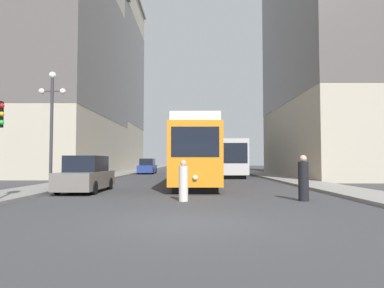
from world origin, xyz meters
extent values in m
plane|color=#38383A|center=(0.00, 0.00, 0.00)|extent=(200.00, 200.00, 0.00)
cube|color=gray|center=(-7.83, 40.00, 0.07)|extent=(2.64, 120.00, 0.15)
cube|color=gray|center=(7.83, 40.00, 0.07)|extent=(2.64, 120.00, 0.15)
cube|color=black|center=(0.36, 13.90, 0.17)|extent=(2.30, 12.83, 0.35)
cube|color=orange|center=(0.36, 13.90, 1.90)|extent=(2.70, 13.95, 3.10)
cube|color=black|center=(0.36, 13.90, 2.60)|extent=(2.72, 13.40, 1.08)
cube|color=silver|center=(0.36, 13.90, 3.67)|extent=(2.49, 13.67, 0.44)
cube|color=black|center=(0.31, 6.96, 2.44)|extent=(2.21, 0.10, 1.40)
sphere|color=#F2EACC|center=(0.31, 6.89, 0.80)|extent=(0.24, 0.24, 0.24)
cube|color=black|center=(3.69, 25.96, 0.17)|extent=(2.22, 11.01, 0.35)
cube|color=#B7B7BA|center=(3.69, 25.96, 1.90)|extent=(2.60, 11.96, 3.10)
cube|color=black|center=(3.69, 25.96, 2.44)|extent=(2.63, 11.49, 1.30)
cube|color=black|center=(3.67, 20.00, 2.21)|extent=(2.30, 0.09, 1.71)
cylinder|color=black|center=(-6.07, 31.12, 0.32)|extent=(0.18, 0.64, 0.64)
cylinder|color=black|center=(-6.06, 34.13, 0.32)|extent=(0.18, 0.64, 0.64)
cylinder|color=black|center=(-4.36, 31.11, 0.32)|extent=(0.18, 0.64, 0.64)
cylinder|color=black|center=(-4.35, 34.12, 0.32)|extent=(0.18, 0.64, 0.64)
cube|color=navy|center=(-5.21, 32.62, 0.60)|extent=(1.81, 4.86, 0.84)
cube|color=black|center=(-5.21, 32.74, 1.42)|extent=(1.59, 2.68, 0.80)
cylinder|color=black|center=(-6.08, 7.24, 0.32)|extent=(0.19, 0.64, 0.64)
cylinder|color=black|center=(-6.04, 10.12, 0.32)|extent=(0.19, 0.64, 0.64)
cylinder|color=black|center=(-4.37, 7.21, 0.32)|extent=(0.19, 0.64, 0.64)
cylinder|color=black|center=(-4.33, 10.10, 0.32)|extent=(0.19, 0.64, 0.64)
cube|color=slate|center=(-5.21, 8.67, 0.60)|extent=(1.86, 4.67, 0.84)
cube|color=black|center=(-5.21, 8.78, 1.42)|extent=(1.62, 2.58, 0.80)
cylinder|color=beige|center=(-0.17, 4.63, 0.68)|extent=(0.36, 0.36, 1.37)
sphere|color=tan|center=(-0.17, 4.63, 1.48)|extent=(0.24, 0.24, 0.24)
cylinder|color=black|center=(4.54, 4.72, 0.77)|extent=(0.40, 0.40, 1.53)
sphere|color=tan|center=(4.54, 4.72, 1.66)|extent=(0.27, 0.27, 0.27)
sphere|color=red|center=(-6.71, 3.53, 3.56)|extent=(0.18, 0.18, 0.18)
sphere|color=gold|center=(-6.71, 3.53, 3.26)|extent=(0.18, 0.18, 0.18)
sphere|color=green|center=(-6.71, 3.53, 2.95)|extent=(0.18, 0.18, 0.18)
cylinder|color=#333338|center=(-7.11, 8.92, 3.01)|extent=(0.16, 0.16, 5.71)
sphere|color=white|center=(-7.11, 8.92, 6.02)|extent=(0.36, 0.36, 0.36)
sphere|color=white|center=(-7.66, 8.92, 5.18)|extent=(0.31, 0.31, 0.31)
sphere|color=white|center=(-6.56, 8.92, 5.18)|extent=(0.31, 0.31, 0.31)
cube|color=#333338|center=(-7.11, 8.92, 5.18)|extent=(1.10, 0.06, 0.06)
cube|color=#B2A893|center=(-16.76, 29.67, 12.47)|extent=(15.22, 21.85, 24.94)
cube|color=#595451|center=(-16.76, 29.67, 13.72)|extent=(15.26, 21.89, 14.96)
cube|color=#B2A893|center=(-17.09, 47.46, 14.59)|extent=(15.88, 19.11, 29.19)
cube|color=#595451|center=(-17.09, 47.46, 16.05)|extent=(15.92, 19.15, 17.51)
cube|color=#B2A893|center=(14.44, 24.67, 14.11)|extent=(10.57, 19.15, 28.22)
cube|color=#595451|center=(14.44, 24.67, 15.52)|extent=(10.61, 19.19, 16.93)
camera|label=1|loc=(0.17, -8.81, 1.58)|focal=32.23mm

